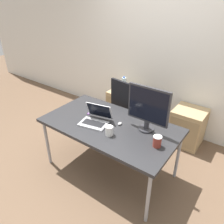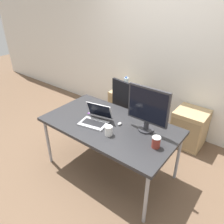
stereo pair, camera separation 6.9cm
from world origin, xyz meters
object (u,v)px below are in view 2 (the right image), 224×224
(laptop_center, at_px, (95,119))
(mouse, at_px, (120,124))
(office_chair, at_px, (131,119))
(water_bottle, at_px, (126,85))
(cabinet_right, at_px, (189,128))
(coffee_cup_brown, at_px, (156,142))
(cabinet_left, at_px, (125,106))
(monitor, at_px, (148,109))
(coffee_cup_white, at_px, (109,131))

(laptop_center, height_order, mouse, laptop_center)
(office_chair, height_order, laptop_center, office_chair)
(laptop_center, bearing_deg, water_bottle, 108.61)
(cabinet_right, distance_m, water_bottle, 1.31)
(office_chair, bearing_deg, coffee_cup_brown, -44.54)
(cabinet_left, relative_size, monitor, 1.10)
(cabinet_right, xyz_separation_m, monitor, (-0.20, -1.08, 0.74))
(cabinet_left, distance_m, mouse, 1.45)
(cabinet_right, relative_size, water_bottle, 2.17)
(cabinet_left, height_order, monitor, monitor)
(cabinet_left, height_order, water_bottle, water_bottle)
(office_chair, relative_size, water_bottle, 3.96)
(cabinet_right, bearing_deg, mouse, -113.74)
(water_bottle, distance_m, coffee_cup_brown, 1.82)
(cabinet_right, distance_m, monitor, 1.32)
(office_chair, distance_m, monitor, 1.04)
(laptop_center, relative_size, monitor, 0.70)
(laptop_center, height_order, coffee_cup_white, laptop_center)
(office_chair, xyz_separation_m, monitor, (0.58, -0.59, 0.63))
(cabinet_left, bearing_deg, cabinet_right, 0.00)
(office_chair, height_order, coffee_cup_white, office_chair)
(laptop_center, xyz_separation_m, monitor, (0.59, 0.24, 0.24))
(monitor, distance_m, coffee_cup_white, 0.51)
(office_chair, relative_size, monitor, 1.99)
(mouse, xyz_separation_m, coffee_cup_brown, (0.56, -0.12, 0.05))
(cabinet_right, height_order, laptop_center, laptop_center)
(office_chair, relative_size, mouse, 17.35)
(cabinet_left, relative_size, coffee_cup_brown, 4.69)
(cabinet_left, distance_m, coffee_cup_white, 1.68)
(mouse, xyz_separation_m, coffee_cup_white, (0.02, -0.25, 0.04))
(cabinet_right, bearing_deg, water_bottle, 179.90)
(water_bottle, height_order, coffee_cup_brown, coffee_cup_brown)
(office_chair, xyz_separation_m, mouse, (0.27, -0.69, 0.35))
(cabinet_left, xyz_separation_m, laptop_center, (0.44, -1.31, 0.50))
(cabinet_left, distance_m, laptop_center, 1.47)
(office_chair, height_order, cabinet_right, office_chair)
(water_bottle, bearing_deg, cabinet_right, -0.10)
(laptop_center, xyz_separation_m, mouse, (0.28, 0.14, -0.03))
(office_chair, bearing_deg, water_bottle, 132.93)
(cabinet_left, bearing_deg, coffee_cup_white, -62.49)
(office_chair, xyz_separation_m, coffee_cup_white, (0.29, -0.94, 0.39))
(coffee_cup_white, bearing_deg, laptop_center, 159.84)
(coffee_cup_brown, bearing_deg, monitor, 138.24)
(office_chair, bearing_deg, cabinet_right, 31.56)
(monitor, relative_size, coffee_cup_white, 4.85)
(water_bottle, distance_m, mouse, 1.38)
(laptop_center, relative_size, mouse, 6.05)
(mouse, bearing_deg, cabinet_right, 66.26)
(cabinet_right, bearing_deg, coffee_cup_white, -109.16)
(laptop_center, distance_m, coffee_cup_brown, 0.83)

